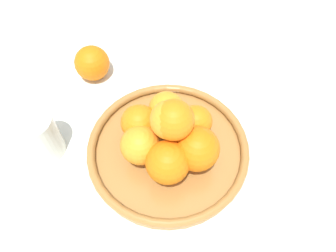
{
  "coord_description": "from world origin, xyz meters",
  "views": [
    {
      "loc": [
        0.3,
        -0.13,
        0.59
      ],
      "look_at": [
        0.0,
        0.0,
        0.1
      ],
      "focal_mm": 35.0,
      "sensor_mm": 36.0,
      "label": 1
    }
  ],
  "objects": [
    {
      "name": "ground_plane",
      "position": [
        0.0,
        0.0,
        0.0
      ],
      "size": [
        4.0,
        4.0,
        0.0
      ],
      "primitive_type": "plane",
      "color": "silver"
    },
    {
      "name": "fruit_bowl",
      "position": [
        0.0,
        0.0,
        0.02
      ],
      "size": [
        0.32,
        0.32,
        0.04
      ],
      "color": "#A57238",
      "rests_on": "ground_plane"
    },
    {
      "name": "orange_pile",
      "position": [
        0.01,
        -0.0,
        0.09
      ],
      "size": [
        0.19,
        0.19,
        0.13
      ],
      "color": "orange",
      "rests_on": "fruit_bowl"
    },
    {
      "name": "stray_orange",
      "position": [
        -0.27,
        -0.07,
        0.04
      ],
      "size": [
        0.08,
        0.08,
        0.08
      ],
      "primitive_type": "sphere",
      "color": "orange",
      "rests_on": "ground_plane"
    },
    {
      "name": "drinking_glass",
      "position": [
        -0.11,
        -0.22,
        0.05
      ],
      "size": [
        0.07,
        0.07,
        0.1
      ],
      "primitive_type": "cylinder",
      "color": "silver",
      "rests_on": "ground_plane"
    }
  ]
}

